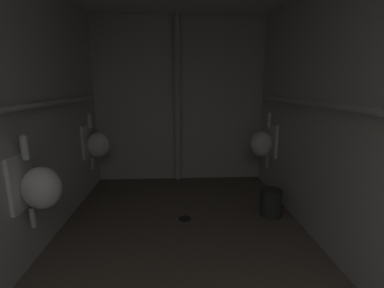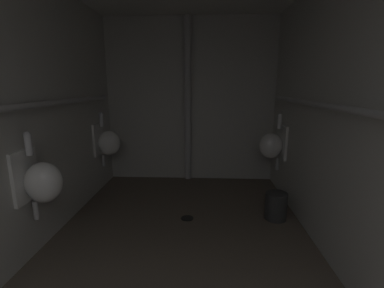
% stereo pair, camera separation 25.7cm
% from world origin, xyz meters
% --- Properties ---
extents(floor, '(2.65, 4.21, 0.08)m').
position_xyz_m(floor, '(0.00, 2.04, -0.04)').
color(floor, brown).
rests_on(floor, ground).
extents(wall_left, '(0.06, 4.21, 2.44)m').
position_xyz_m(wall_left, '(-1.30, 2.04, 1.22)').
color(wall_left, '#B7B6AF').
rests_on(wall_left, ground).
extents(wall_right, '(0.06, 4.21, 2.44)m').
position_xyz_m(wall_right, '(1.30, 2.04, 1.22)').
color(wall_right, '#B7B6AF').
rests_on(wall_right, ground).
extents(wall_back, '(2.65, 0.06, 2.44)m').
position_xyz_m(wall_back, '(0.00, 4.12, 1.22)').
color(wall_back, '#B7B6AF').
rests_on(wall_back, ground).
extents(urinal_left_mid, '(0.32, 0.30, 0.76)m').
position_xyz_m(urinal_left_mid, '(-1.12, 2.01, 0.69)').
color(urinal_left_mid, white).
extents(urinal_left_far, '(0.32, 0.30, 0.76)m').
position_xyz_m(urinal_left_far, '(-1.12, 3.55, 0.69)').
color(urinal_left_far, white).
extents(urinal_right_mid, '(0.32, 0.30, 0.76)m').
position_xyz_m(urinal_right_mid, '(1.12, 3.49, 0.69)').
color(urinal_right_mid, white).
extents(supply_pipe_left, '(0.06, 3.50, 0.06)m').
position_xyz_m(supply_pipe_left, '(-1.21, 2.03, 1.30)').
color(supply_pipe_left, '#B2B2B2').
extents(supply_pipe_right, '(0.06, 3.44, 0.06)m').
position_xyz_m(supply_pipe_right, '(1.21, 2.00, 1.30)').
color(supply_pipe_right, '#B2B2B2').
extents(standpipe_back_wall, '(0.10, 0.10, 2.39)m').
position_xyz_m(standpipe_back_wall, '(-0.04, 4.01, 1.22)').
color(standpipe_back_wall, '#B2B2B2').
rests_on(standpipe_back_wall, ground).
extents(floor_drain, '(0.14, 0.14, 0.01)m').
position_xyz_m(floor_drain, '(0.03, 2.74, 0.00)').
color(floor_drain, black).
rests_on(floor_drain, ground).
extents(waste_bin, '(0.24, 0.24, 0.30)m').
position_xyz_m(waste_bin, '(1.02, 2.78, 0.15)').
color(waste_bin, '#2D2D2D').
rests_on(waste_bin, ground).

